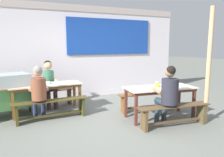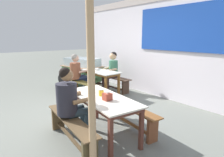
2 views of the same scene
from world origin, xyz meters
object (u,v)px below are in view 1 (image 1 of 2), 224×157
Objects in this scene: condiment_jar at (157,85)px; tissue_box at (168,84)px; bench_near_front at (174,113)px; person_left_back_turned at (39,89)px; wooden_support_post at (209,67)px; food_cart at (1,92)px; person_center_facing at (49,81)px; bench_far_front at (52,107)px; dining_table_far at (46,87)px; bench_near_back at (148,99)px; person_near_front at (168,92)px; bench_far_back at (43,96)px; dining_table_near at (160,90)px; soup_bowl at (47,83)px.

tissue_box is at bearing -13.34° from condiment_jar.
tissue_box reaches higher than bench_near_front.
condiment_jar is at bearing 90.07° from bench_near_front.
wooden_support_post reaches higher than person_left_back_turned.
person_center_facing reaches higher than food_cart.
bench_far_front is at bearing -32.78° from food_cart.
dining_table_far reaches higher than bench_near_back.
bench_near_front is at bearing -30.36° from person_near_front.
tissue_box is 0.27m from condiment_jar.
bench_far_back is 2.84m from bench_near_back.
dining_table_near is 0.98× the size of bench_far_front.
bench_near_back is 0.85× the size of food_cart.
bench_far_back is at bearing 139.11° from condiment_jar.
person_left_back_turned is at bearing 160.30° from condiment_jar.
dining_table_far is 0.54m from person_center_facing.
dining_table_far is 1.04× the size of dining_table_near.
food_cart is 13.28× the size of tissue_box.
wooden_support_post is (0.79, -0.70, 0.45)m from condiment_jar.
dining_table_near is 0.89× the size of food_cart.
person_center_facing reaches higher than dining_table_far.
food_cart reaches higher than bench_far_front.
wooden_support_post is at bearing -41.44° from condiment_jar.
wooden_support_post reaches higher than dining_table_near.
wooden_support_post reaches higher than person_near_front.
tissue_box reaches higher than bench_near_back.
person_near_front is 0.52× the size of wooden_support_post.
soup_bowl is (-2.14, 1.98, 0.02)m from person_near_front.
condiment_jar is at bearing -20.41° from bench_far_front.
bench_far_back is 3.50m from bench_near_front.
wooden_support_post is (3.05, -1.54, 0.94)m from bench_far_front.
soup_bowl is at bearing 20.98° from dining_table_far.
dining_table_near is at bearing 137.58° from wooden_support_post.
bench_far_back is at bearing 26.43° from food_cart.
food_cart is 1.07m from soup_bowl.
bench_near_back is at bearing 118.35° from wooden_support_post.
person_near_front is at bearing -49.19° from bench_far_back.
food_cart reaches higher than bench_near_front.
person_center_facing is (0.36, 1.04, 0.02)m from person_left_back_turned.
food_cart is at bearing 147.22° from bench_far_front.
food_cart reaches higher than condiment_jar.
dining_table_far is at bearing -105.12° from person_center_facing.
bench_near_front is at bearing -48.45° from bench_far_back.
soup_bowl reaches higher than bench_near_back.
tissue_box is (3.57, -1.58, 0.20)m from food_cart.
person_left_back_turned is at bearing 149.03° from bench_near_front.
bench_far_back is (-2.38, 2.04, -0.34)m from dining_table_near.
wooden_support_post reaches higher than bench_near_back.
bench_near_back is 0.65× the size of wooden_support_post.
condiment_jar is at bearing -42.02° from person_center_facing.
soup_bowl is (-2.52, 1.50, -0.03)m from tissue_box.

